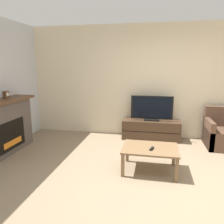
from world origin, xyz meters
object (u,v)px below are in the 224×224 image
coffee_table (150,150)px  fireplace (3,127)px  mantel_clock (6,95)px  tv (152,109)px  armchair (223,134)px  tv_stand (151,130)px  remote (152,149)px

coffee_table → fireplace: bearing=176.2°
fireplace → mantel_clock: mantel_clock is taller
tv → coffee_table: 1.69m
mantel_clock → armchair: mantel_clock is taller
fireplace → armchair: 4.57m
tv_stand → armchair: bearing=-7.4°
tv_stand → remote: tv_stand is taller
coffee_table → remote: remote is taller
coffee_table → tv_stand: bearing=90.7°
armchair → remote: bearing=-134.4°
tv → fireplace: bearing=-153.0°
tv → armchair: bearing=-7.3°
tv → coffee_table: (0.02, -1.64, -0.37)m
fireplace → tv_stand: bearing=27.1°
remote → tv: bearing=105.9°
fireplace → coffee_table: 2.88m
tv_stand → tv: tv is taller
coffee_table → remote: (0.03, -0.07, 0.06)m
armchair → fireplace: bearing=-164.0°
armchair → mantel_clock: bearing=-165.8°
fireplace → armchair: (4.39, 1.26, -0.28)m
mantel_clock → tv_stand: (2.83, 1.30, -0.94)m
tv → coffee_table: tv is taller
tv_stand → armchair: size_ratio=1.61×
mantel_clock → fireplace: bearing=-96.5°
coffee_table → remote: bearing=-69.6°
remote → mantel_clock: bearing=-173.9°
fireplace → coffee_table: size_ratio=1.70×
coffee_table → remote: 0.10m
tv_stand → armchair: (1.54, -0.20, 0.05)m
mantel_clock → coffee_table: (2.85, -0.34, -0.81)m
tv → remote: 1.75m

